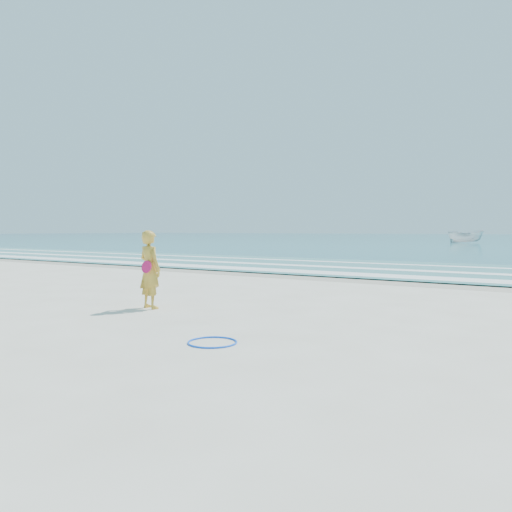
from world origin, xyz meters
The scene contains 9 objects.
ground centered at (0.00, 0.00, 0.00)m, with size 400.00×400.00×0.00m, color silver.
wet_sand centered at (0.00, 9.00, 0.00)m, with size 400.00×2.40×0.00m, color #B2A893.
shallow centered at (0.00, 14.00, 0.04)m, with size 400.00×10.00×0.01m, color #59B7AD.
foam_near centered at (0.00, 10.30, 0.05)m, with size 400.00×1.40×0.01m, color white.
foam_mid centered at (0.00, 13.20, 0.05)m, with size 400.00×0.90×0.01m, color white.
foam_far centered at (0.00, 16.50, 0.05)m, with size 400.00×0.60×0.01m, color white.
hoop centered at (3.26, -1.39, 0.01)m, with size 0.75×0.75×0.03m, color #0E58FF.
boat centered at (-4.51, 60.45, 0.87)m, with size 1.62×4.30×1.66m, color silver.
woman centered at (0.06, 0.51, 0.85)m, with size 0.68×0.51×1.69m.
Camera 1 is at (7.87, -7.24, 1.70)m, focal length 35.00 mm.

